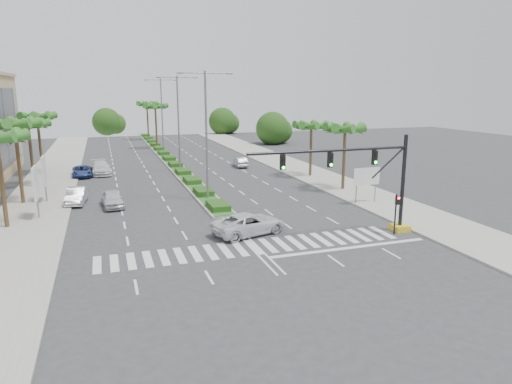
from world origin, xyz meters
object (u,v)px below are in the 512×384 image
(car_parked_c, at_px, (82,171))
(car_parked_a, at_px, (112,199))
(car_crossing, at_px, (249,224))
(car_parked_b, at_px, (77,196))
(car_right, at_px, (240,162))
(car_parked_d, at_px, (101,168))

(car_parked_c, bearing_deg, car_parked_a, -81.87)
(car_parked_a, relative_size, car_crossing, 0.78)
(car_parked_b, height_order, car_crossing, car_crossing)
(car_parked_b, distance_m, car_parked_c, 14.06)
(car_crossing, xyz_separation_m, car_right, (7.92, 28.69, -0.11))
(car_parked_a, xyz_separation_m, car_parked_b, (-3.11, 2.36, -0.01))
(car_parked_b, xyz_separation_m, car_parked_d, (2.18, 15.05, 0.08))
(car_crossing, bearing_deg, car_parked_d, 3.28)
(car_parked_b, relative_size, car_right, 1.11)
(car_parked_a, height_order, car_parked_c, car_parked_a)
(car_parked_c, xyz_separation_m, car_right, (20.30, 0.85, 0.00))
(car_right, bearing_deg, car_crossing, 78.74)
(car_parked_c, xyz_separation_m, car_parked_d, (2.18, 0.99, 0.15))
(car_crossing, relative_size, car_right, 1.39)
(car_parked_a, bearing_deg, car_parked_b, 137.92)
(car_parked_b, height_order, car_parked_c, car_parked_b)
(car_parked_d, bearing_deg, car_crossing, -75.32)
(car_parked_d, bearing_deg, car_parked_a, -91.74)
(car_parked_b, height_order, car_parked_d, car_parked_d)
(car_parked_b, bearing_deg, car_crossing, -41.71)
(car_parked_d, height_order, car_right, car_parked_d)
(car_parked_c, bearing_deg, car_right, -0.21)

